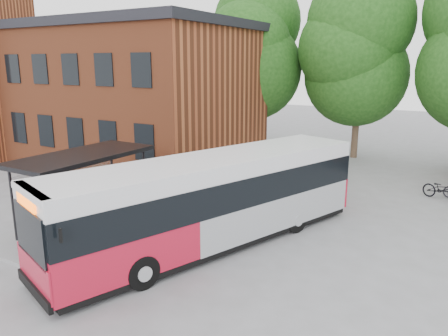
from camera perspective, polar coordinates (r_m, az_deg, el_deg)
The scene contains 7 objects.
ground at distance 15.61m, azimuth -3.23°, elevation -9.58°, with size 100.00×100.00×0.00m, color slate.
station_building at distance 29.71m, azimuth -14.79°, elevation 9.51°, with size 18.40×10.40×8.50m, color brown, non-canonical shape.
bus_shelter at distance 17.26m, azimuth -17.73°, elevation -2.83°, with size 3.60×7.00×2.90m, color black, non-canonical shape.
tree_0 at distance 31.23m, azimuth 3.96°, elevation 12.39°, with size 7.92×7.92×11.00m, color #163E10, non-canonical shape.
tree_1 at distance 29.75m, azimuth 17.23°, elevation 11.19°, with size 7.92×7.92×10.40m, color #163E10, non-canonical shape.
city_bus at distance 14.89m, azimuth -1.32°, elevation -4.40°, with size 2.58×12.11×3.08m, color red, non-canonical shape.
bicycle_0 at distance 22.32m, azimuth 26.64°, elevation -2.53°, with size 0.66×1.89×0.99m, color black.
Camera 1 is at (8.04, -11.89, 6.14)m, focal length 35.00 mm.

